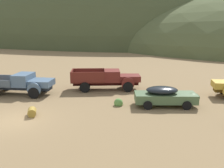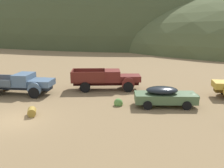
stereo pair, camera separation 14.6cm
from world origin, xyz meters
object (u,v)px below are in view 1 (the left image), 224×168
object	(u,v)px
oil_drum_tipped	(32,112)
truck_oxblood	(110,79)
car_weathered_green	(167,96)
truck_chalk_blue	(23,83)

from	to	relation	value
oil_drum_tipped	truck_oxblood	bearing A→B (deg)	67.96
car_weathered_green	oil_drum_tipped	distance (m)	10.07
truck_oxblood	oil_drum_tipped	bearing A→B (deg)	-129.36
truck_oxblood	oil_drum_tipped	world-z (taller)	truck_oxblood
truck_chalk_blue	truck_oxblood	size ratio (longest dim) A/B	0.96
truck_chalk_blue	truck_oxblood	xyz separation A→B (m)	(7.13, 3.65, 0.02)
car_weathered_green	oil_drum_tipped	bearing A→B (deg)	-166.67
truck_chalk_blue	car_weathered_green	bearing A→B (deg)	-8.17
truck_chalk_blue	car_weathered_green	size ratio (longest dim) A/B	1.27
truck_chalk_blue	oil_drum_tipped	bearing A→B (deg)	-58.98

